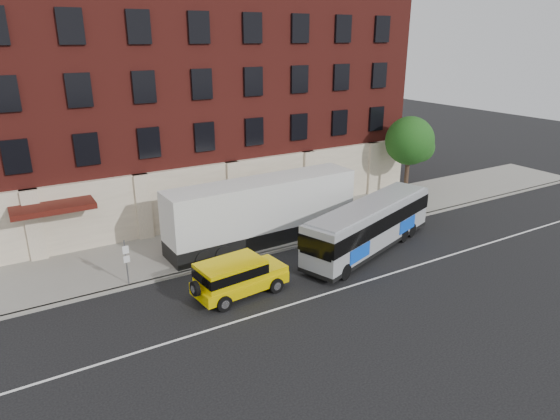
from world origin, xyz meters
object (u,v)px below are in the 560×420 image
sign_pole (126,260)px  street_tree (410,143)px  yellow_suv (236,275)px  city_bus (370,224)px  shipping_container (263,212)px

sign_pole → street_tree: (22.04, 3.34, 2.96)m
street_tree → yellow_suv: (-17.76, -6.84, -3.35)m
street_tree → city_bus: 10.97m
shipping_container → city_bus: bearing=-40.5°
sign_pole → shipping_container: size_ratio=0.21×
yellow_suv → street_tree: bearing=21.1°
sign_pole → city_bus: city_bus is taller
street_tree → city_bus: (-8.77, -5.97, -2.81)m
city_bus → yellow_suv: city_bus is taller
yellow_suv → sign_pole: bearing=140.7°
sign_pole → yellow_suv: size_ratio=0.51×
street_tree → sign_pole: bearing=-171.4°
yellow_suv → shipping_container: bearing=49.6°
street_tree → yellow_suv: bearing=-158.9°
sign_pole → street_tree: street_tree is taller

